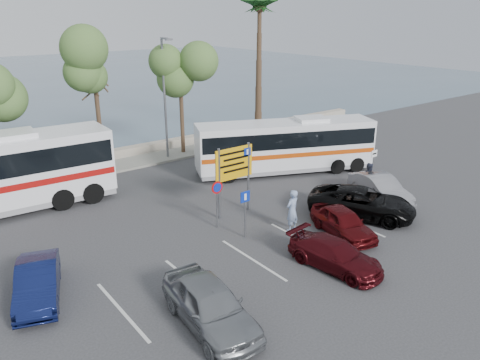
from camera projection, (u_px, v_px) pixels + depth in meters
ground at (259, 242)px, 20.83m from camera, size 120.00×120.00×0.00m
kerb_strip at (126, 164)px, 31.25m from camera, size 44.00×2.40×0.15m
seawall at (113, 154)px, 32.67m from camera, size 48.00×0.80×0.60m
tree_mid at (93, 65)px, 28.16m from camera, size 3.20×3.20×8.00m
tree_right at (180, 67)px, 31.76m from camera, size 3.20×3.20×7.40m
palm_tree at (260, 9)px, 34.51m from camera, size 4.80×4.80×11.20m
street_lamp_right at (165, 93)px, 31.07m from camera, size 0.45×1.15×8.01m
direction_sign at (234, 169)px, 22.97m from camera, size 2.20×0.12×3.60m
sign_no_stop at (217, 197)px, 21.73m from camera, size 0.60×0.08×2.35m
sign_parking at (245, 208)px, 20.81m from camera, size 0.50×0.07×2.25m
sign_taxi at (373, 163)px, 27.08m from camera, size 0.50×0.07×2.20m
lane_markings at (254, 259)px, 19.43m from camera, size 12.02×4.20×0.01m
coach_bus_right at (285, 148)px, 29.43m from camera, size 11.20×6.64×3.49m
car_silver_a at (210, 305)px, 15.10m from camera, size 2.28×4.68×1.54m
car_blue at (38, 282)px, 16.57m from camera, size 2.57×4.19×1.30m
car_maroon at (335, 255)px, 18.60m from camera, size 2.14×4.20×1.17m
car_red at (343, 222)px, 21.31m from camera, size 2.41×4.03×1.29m
suv_black at (362, 202)px, 23.31m from camera, size 4.67×5.72×1.45m
car_silver_b at (380, 189)px, 25.19m from camera, size 2.75×4.51×1.40m
pedestrian_near at (292, 210)px, 21.68m from camera, size 0.80×0.59×2.01m
pedestrian_far at (368, 178)px, 26.31m from camera, size 0.95×1.05×1.76m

